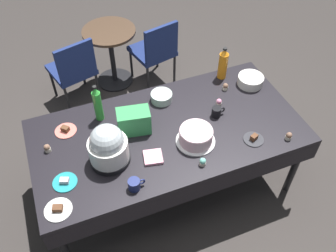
% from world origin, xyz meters
% --- Properties ---
extents(ground, '(9.00, 9.00, 0.00)m').
position_xyz_m(ground, '(0.00, 0.00, 0.00)').
color(ground, '#383330').
extents(potluck_table, '(2.20, 1.10, 0.75)m').
position_xyz_m(potluck_table, '(0.00, 0.00, 0.69)').
color(potluck_table, black).
rests_on(potluck_table, ground).
extents(frosted_layer_cake, '(0.31, 0.31, 0.13)m').
position_xyz_m(frosted_layer_cake, '(0.16, -0.19, 0.81)').
color(frosted_layer_cake, silver).
rests_on(frosted_layer_cake, potluck_table).
extents(slow_cooker, '(0.31, 0.31, 0.35)m').
position_xyz_m(slow_cooker, '(-0.52, -0.12, 0.91)').
color(slow_cooker, black).
rests_on(slow_cooker, potluck_table).
extents(glass_salad_bowl, '(0.19, 0.19, 0.08)m').
position_xyz_m(glass_salad_bowl, '(0.08, 0.36, 0.79)').
color(glass_salad_bowl, '#B2C6BC').
rests_on(glass_salad_bowl, potluck_table).
extents(ceramic_snack_bowl, '(0.23, 0.23, 0.09)m').
position_xyz_m(ceramic_snack_bowl, '(0.91, 0.26, 0.79)').
color(ceramic_snack_bowl, silver).
rests_on(ceramic_snack_bowl, potluck_table).
extents(dessert_plate_coral, '(0.18, 0.18, 0.05)m').
position_xyz_m(dessert_plate_coral, '(-0.78, 0.30, 0.76)').
color(dessert_plate_coral, '#E07266').
rests_on(dessert_plate_coral, potluck_table).
extents(dessert_plate_white, '(0.19, 0.19, 0.04)m').
position_xyz_m(dessert_plate_white, '(-0.96, -0.41, 0.76)').
color(dessert_plate_white, white).
rests_on(dessert_plate_white, potluck_table).
extents(dessert_plate_teal, '(0.18, 0.18, 0.04)m').
position_xyz_m(dessert_plate_teal, '(-0.87, -0.20, 0.76)').
color(dessert_plate_teal, teal).
rests_on(dessert_plate_teal, potluck_table).
extents(dessert_plate_charcoal, '(0.16, 0.16, 0.05)m').
position_xyz_m(dessert_plate_charcoal, '(0.59, -0.34, 0.76)').
color(dessert_plate_charcoal, '#2D2D33').
rests_on(dessert_plate_charcoal, potluck_table).
extents(cupcake_cocoa, '(0.05, 0.05, 0.07)m').
position_xyz_m(cupcake_cocoa, '(0.85, -0.44, 0.78)').
color(cupcake_cocoa, beige).
rests_on(cupcake_cocoa, potluck_table).
extents(cupcake_mint, '(0.05, 0.05, 0.07)m').
position_xyz_m(cupcake_mint, '(-0.94, 0.14, 0.78)').
color(cupcake_mint, beige).
rests_on(cupcake_mint, potluck_table).
extents(cupcake_vanilla, '(0.05, 0.05, 0.07)m').
position_xyz_m(cupcake_vanilla, '(0.11, -0.42, 0.78)').
color(cupcake_vanilla, beige).
rests_on(cupcake_vanilla, potluck_table).
extents(cupcake_berry, '(0.05, 0.05, 0.07)m').
position_xyz_m(cupcake_berry, '(0.52, 0.11, 0.78)').
color(cupcake_berry, beige).
rests_on(cupcake_berry, potluck_table).
extents(cupcake_rose, '(0.05, 0.05, 0.07)m').
position_xyz_m(cupcake_rose, '(0.67, 0.28, 0.78)').
color(cupcake_rose, beige).
rests_on(cupcake_rose, potluck_table).
extents(soda_bottle_orange_juice, '(0.08, 0.08, 0.32)m').
position_xyz_m(soda_bottle_orange_juice, '(0.72, 0.45, 0.90)').
color(soda_bottle_orange_juice, orange).
rests_on(soda_bottle_orange_juice, potluck_table).
extents(soda_bottle_lime_soda, '(0.07, 0.07, 0.35)m').
position_xyz_m(soda_bottle_lime_soda, '(-0.48, 0.34, 0.91)').
color(soda_bottle_lime_soda, green).
rests_on(soda_bottle_lime_soda, potluck_table).
extents(coffee_mug_black, '(0.12, 0.08, 0.09)m').
position_xyz_m(coffee_mug_black, '(0.44, 0.01, 0.79)').
color(coffee_mug_black, black).
rests_on(coffee_mug_black, potluck_table).
extents(coffee_mug_navy, '(0.13, 0.09, 0.08)m').
position_xyz_m(coffee_mug_navy, '(-0.42, -0.43, 0.79)').
color(coffee_mug_navy, navy).
rests_on(coffee_mug_navy, potluck_table).
extents(soda_carton, '(0.28, 0.20, 0.20)m').
position_xyz_m(soda_carton, '(-0.25, 0.11, 0.85)').
color(soda_carton, '#338C4C').
rests_on(soda_carton, potluck_table).
extents(paper_napkin_stack, '(0.17, 0.17, 0.02)m').
position_xyz_m(paper_napkin_stack, '(-0.21, -0.23, 0.76)').
color(paper_napkin_stack, pink).
rests_on(paper_napkin_stack, potluck_table).
extents(maroon_chair_left, '(0.54, 0.54, 0.85)m').
position_xyz_m(maroon_chair_left, '(-0.53, 1.45, 0.49)').
color(maroon_chair_left, navy).
rests_on(maroon_chair_left, ground).
extents(maroon_chair_right, '(0.53, 0.53, 0.85)m').
position_xyz_m(maroon_chair_right, '(0.42, 1.45, 0.49)').
color(maroon_chair_right, navy).
rests_on(maroon_chair_right, ground).
extents(round_cafe_table, '(0.60, 0.60, 0.72)m').
position_xyz_m(round_cafe_table, '(-0.05, 1.67, 0.50)').
color(round_cafe_table, '#473323').
rests_on(round_cafe_table, ground).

